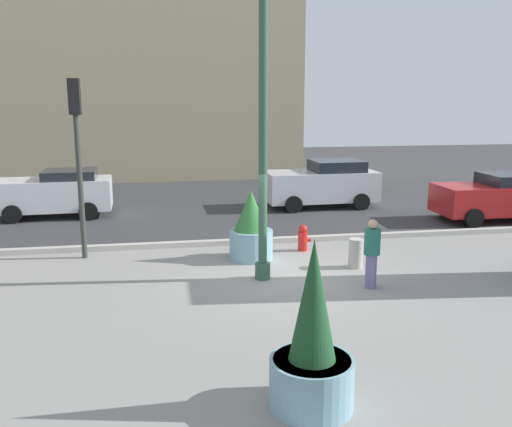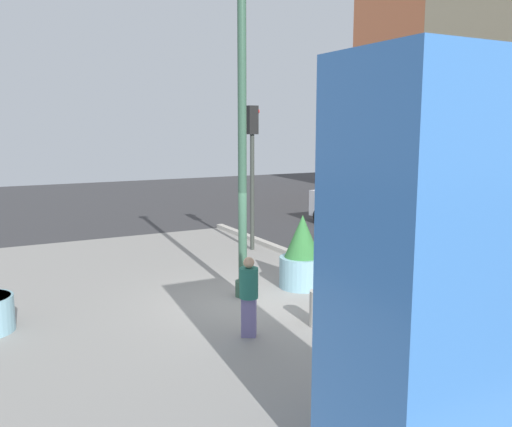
{
  "view_description": "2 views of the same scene",
  "coord_description": "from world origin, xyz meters",
  "px_view_note": "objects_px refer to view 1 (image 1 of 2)",
  "views": [
    {
      "loc": [
        -2.79,
        -12.29,
        4.21
      ],
      "look_at": [
        -0.65,
        0.02,
        1.57
      ],
      "focal_mm": 38.68,
      "sensor_mm": 36.0,
      "label": 1
    },
    {
      "loc": [
        10.64,
        -5.62,
        3.99
      ],
      "look_at": [
        -0.63,
        0.35,
        1.97
      ],
      "focal_mm": 38.06,
      "sensor_mm": 36.0,
      "label": 2
    }
  ],
  "objects_px": {
    "lamp_post": "(263,122)",
    "potted_plant_mid_plaza": "(312,349)",
    "pedestrian_crossing": "(372,250)",
    "fire_hydrant": "(303,238)",
    "concrete_bollard": "(356,253)",
    "traffic_light_corner": "(77,139)",
    "car_curb_west": "(494,197)",
    "potted_plant_by_pillar": "(251,229)",
    "car_intersection": "(55,193)",
    "car_curb_east": "(322,184)"
  },
  "relations": [
    {
      "from": "potted_plant_by_pillar",
      "to": "concrete_bollard",
      "type": "relative_size",
      "value": 2.47
    },
    {
      "from": "car_curb_east",
      "to": "pedestrian_crossing",
      "type": "relative_size",
      "value": 2.77
    },
    {
      "from": "potted_plant_mid_plaza",
      "to": "car_curb_west",
      "type": "relative_size",
      "value": 0.62
    },
    {
      "from": "fire_hydrant",
      "to": "pedestrian_crossing",
      "type": "bearing_deg",
      "value": -77.19
    },
    {
      "from": "potted_plant_mid_plaza",
      "to": "traffic_light_corner",
      "type": "distance_m",
      "value": 9.3
    },
    {
      "from": "fire_hydrant",
      "to": "concrete_bollard",
      "type": "xyz_separation_m",
      "value": [
        0.91,
        -1.74,
        0.01
      ]
    },
    {
      "from": "car_curb_west",
      "to": "lamp_post",
      "type": "bearing_deg",
      "value": -151.64
    },
    {
      "from": "fire_hydrant",
      "to": "car_curb_west",
      "type": "relative_size",
      "value": 0.19
    },
    {
      "from": "potted_plant_mid_plaza",
      "to": "concrete_bollard",
      "type": "relative_size",
      "value": 3.22
    },
    {
      "from": "traffic_light_corner",
      "to": "lamp_post",
      "type": "bearing_deg",
      "value": -30.14
    },
    {
      "from": "lamp_post",
      "to": "concrete_bollard",
      "type": "distance_m",
      "value": 4.15
    },
    {
      "from": "lamp_post",
      "to": "potted_plant_mid_plaza",
      "type": "xyz_separation_m",
      "value": [
        -0.35,
        -5.53,
        -2.82
      ]
    },
    {
      "from": "car_curb_east",
      "to": "potted_plant_mid_plaza",
      "type": "bearing_deg",
      "value": -107.12
    },
    {
      "from": "concrete_bollard",
      "to": "car_curb_west",
      "type": "distance_m",
      "value": 8.01
    },
    {
      "from": "concrete_bollard",
      "to": "traffic_light_corner",
      "type": "relative_size",
      "value": 0.16
    },
    {
      "from": "potted_plant_mid_plaza",
      "to": "traffic_light_corner",
      "type": "xyz_separation_m",
      "value": [
        -4.02,
        8.07,
        2.3
      ]
    },
    {
      "from": "lamp_post",
      "to": "potted_plant_by_pillar",
      "type": "height_order",
      "value": "lamp_post"
    },
    {
      "from": "potted_plant_by_pillar",
      "to": "car_curb_east",
      "type": "bearing_deg",
      "value": 59.47
    },
    {
      "from": "traffic_light_corner",
      "to": "car_curb_east",
      "type": "bearing_deg",
      "value": 34.87
    },
    {
      "from": "potted_plant_mid_plaza",
      "to": "concrete_bollard",
      "type": "xyz_separation_m",
      "value": [
        2.81,
        6.0,
        -0.49
      ]
    },
    {
      "from": "potted_plant_by_pillar",
      "to": "car_intersection",
      "type": "xyz_separation_m",
      "value": [
        -6.05,
        6.51,
        0.05
      ]
    },
    {
      "from": "concrete_bollard",
      "to": "car_curb_east",
      "type": "xyz_separation_m",
      "value": [
        1.45,
        7.83,
        0.54
      ]
    },
    {
      "from": "potted_plant_by_pillar",
      "to": "pedestrian_crossing",
      "type": "height_order",
      "value": "potted_plant_by_pillar"
    },
    {
      "from": "potted_plant_mid_plaza",
      "to": "pedestrian_crossing",
      "type": "bearing_deg",
      "value": 59.76
    },
    {
      "from": "traffic_light_corner",
      "to": "pedestrian_crossing",
      "type": "distance_m",
      "value": 7.88
    },
    {
      "from": "potted_plant_by_pillar",
      "to": "car_curb_west",
      "type": "height_order",
      "value": "potted_plant_by_pillar"
    },
    {
      "from": "lamp_post",
      "to": "potted_plant_mid_plaza",
      "type": "relative_size",
      "value": 3.12
    },
    {
      "from": "lamp_post",
      "to": "potted_plant_mid_plaza",
      "type": "height_order",
      "value": "lamp_post"
    },
    {
      "from": "lamp_post",
      "to": "potted_plant_mid_plaza",
      "type": "distance_m",
      "value": 6.22
    },
    {
      "from": "car_intersection",
      "to": "car_curb_east",
      "type": "relative_size",
      "value": 0.94
    },
    {
      "from": "potted_plant_mid_plaza",
      "to": "car_curb_east",
      "type": "relative_size",
      "value": 0.55
    },
    {
      "from": "lamp_post",
      "to": "fire_hydrant",
      "type": "relative_size",
      "value": 10.04
    },
    {
      "from": "car_intersection",
      "to": "potted_plant_mid_plaza",
      "type": "bearing_deg",
      "value": -67.41
    },
    {
      "from": "lamp_post",
      "to": "pedestrian_crossing",
      "type": "bearing_deg",
      "value": -23.85
    },
    {
      "from": "car_curb_west",
      "to": "pedestrian_crossing",
      "type": "distance_m",
      "value": 9.04
    },
    {
      "from": "car_intersection",
      "to": "concrete_bollard",
      "type": "bearing_deg",
      "value": -42.13
    },
    {
      "from": "traffic_light_corner",
      "to": "car_curb_west",
      "type": "distance_m",
      "value": 13.89
    },
    {
      "from": "potted_plant_by_pillar",
      "to": "concrete_bollard",
      "type": "distance_m",
      "value": 2.78
    },
    {
      "from": "concrete_bollard",
      "to": "traffic_light_corner",
      "type": "distance_m",
      "value": 7.66
    },
    {
      "from": "potted_plant_mid_plaza",
      "to": "pedestrian_crossing",
      "type": "distance_m",
      "value": 5.23
    },
    {
      "from": "car_intersection",
      "to": "car_curb_east",
      "type": "xyz_separation_m",
      "value": [
        9.96,
        0.13,
        0.05
      ]
    },
    {
      "from": "fire_hydrant",
      "to": "car_curb_west",
      "type": "xyz_separation_m",
      "value": [
        7.56,
        2.7,
        0.46
      ]
    },
    {
      "from": "fire_hydrant",
      "to": "concrete_bollard",
      "type": "distance_m",
      "value": 1.97
    },
    {
      "from": "concrete_bollard",
      "to": "car_curb_west",
      "type": "height_order",
      "value": "car_curb_west"
    },
    {
      "from": "potted_plant_mid_plaza",
      "to": "car_intersection",
      "type": "relative_size",
      "value": 0.59
    },
    {
      "from": "lamp_post",
      "to": "pedestrian_crossing",
      "type": "height_order",
      "value": "lamp_post"
    },
    {
      "from": "lamp_post",
      "to": "concrete_bollard",
      "type": "bearing_deg",
      "value": 10.84
    },
    {
      "from": "potted_plant_mid_plaza",
      "to": "concrete_bollard",
      "type": "bearing_deg",
      "value": 64.89
    },
    {
      "from": "potted_plant_mid_plaza",
      "to": "car_curb_west",
      "type": "xyz_separation_m",
      "value": [
        9.46,
        10.45,
        -0.03
      ]
    },
    {
      "from": "potted_plant_by_pillar",
      "to": "concrete_bollard",
      "type": "bearing_deg",
      "value": -25.82
    }
  ]
}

